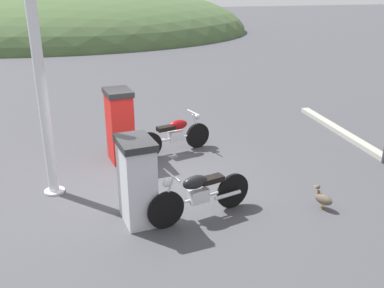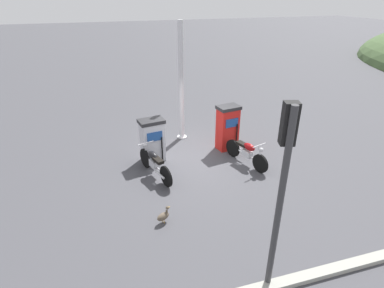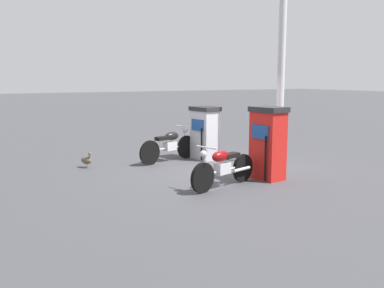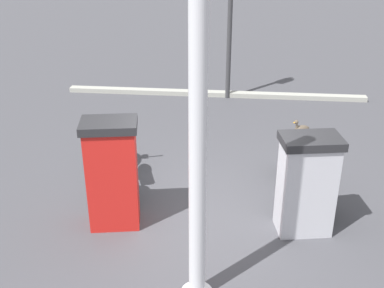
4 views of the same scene
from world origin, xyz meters
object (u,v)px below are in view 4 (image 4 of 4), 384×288
object	(u,v)px
fuel_pump_far	(112,173)
fuel_pump_near	(306,184)
wandering_duck	(301,129)
canopy_support_pole	(198,135)
motorcycle_near_pump	(306,168)
motorcycle_far_pump	(122,158)

from	to	relation	value
fuel_pump_far	fuel_pump_near	bearing A→B (deg)	-90.00
wandering_duck	canopy_support_pole	bearing A→B (deg)	157.81
fuel_pump_near	motorcycle_near_pump	bearing A→B (deg)	-9.75
motorcycle_far_pump	canopy_support_pole	xyz separation A→B (m)	(-2.82, -1.46, 1.73)
fuel_pump_near	fuel_pump_far	world-z (taller)	fuel_pump_far
motorcycle_near_pump	motorcycle_far_pump	xyz separation A→B (m)	(0.27, 3.16, -0.03)
canopy_support_pole	motorcycle_far_pump	bearing A→B (deg)	27.43
fuel_pump_near	canopy_support_pole	world-z (taller)	canopy_support_pole
fuel_pump_far	motorcycle_near_pump	world-z (taller)	fuel_pump_far
wandering_duck	motorcycle_near_pump	bearing A→B (deg)	172.92
fuel_pump_near	fuel_pump_far	bearing A→B (deg)	90.00
wandering_duck	fuel_pump_far	bearing A→B (deg)	135.46
fuel_pump_near	canopy_support_pole	distance (m)	2.55
motorcycle_far_pump	wandering_duck	distance (m)	4.01
fuel_pump_far	wandering_duck	xyz separation A→B (m)	(3.36, -3.31, -0.65)
wandering_duck	canopy_support_pole	distance (m)	5.60
fuel_pump_near	motorcycle_far_pump	world-z (taller)	fuel_pump_near
motorcycle_far_pump	canopy_support_pole	size ratio (longest dim) A/B	0.43
fuel_pump_near	motorcycle_far_pump	size ratio (longest dim) A/B	0.80
fuel_pump_near	motorcycle_far_pump	bearing A→B (deg)	65.97
motorcycle_far_pump	canopy_support_pole	world-z (taller)	canopy_support_pole
motorcycle_far_pump	canopy_support_pole	distance (m)	3.62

